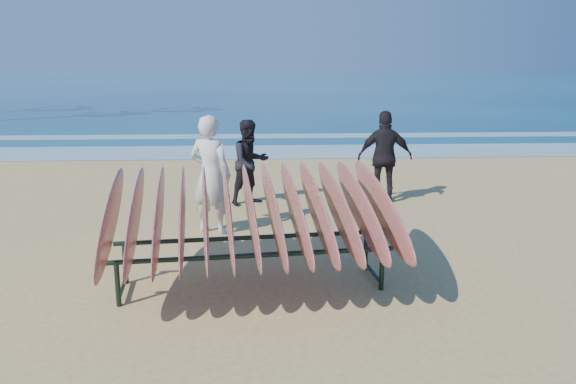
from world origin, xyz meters
name	(u,v)px	position (x,y,z in m)	size (l,w,h in m)	color
ground	(291,285)	(0.00, 0.00, 0.00)	(120.00, 120.00, 0.00)	tan
ocean	(263,85)	(0.00, 55.00, 0.01)	(160.00, 160.00, 0.00)	navy
foam_near	(272,152)	(0.00, 10.00, 0.01)	(160.00, 160.00, 0.00)	white
foam_far	(270,136)	(0.00, 13.50, 0.01)	(160.00, 160.00, 0.00)	white
surfboard_rack	(251,213)	(-0.47, -0.02, 0.90)	(3.40, 2.78, 1.45)	black
person_white	(210,175)	(-1.11, 2.16, 0.91)	(0.66, 0.44, 1.82)	silver
person_dark_a	(250,162)	(-0.54, 3.93, 0.78)	(0.76, 0.59, 1.56)	black
person_dark_b	(385,157)	(1.96, 3.94, 0.86)	(1.00, 0.42, 1.71)	black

